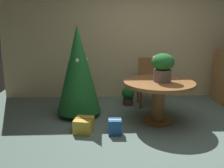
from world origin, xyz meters
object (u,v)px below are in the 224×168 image
at_px(round_dining_table, 159,91).
at_px(gift_box_gold, 84,125).
at_px(holiday_tree, 78,69).
at_px(flower_vase, 163,66).
at_px(potted_plant, 128,95).
at_px(wooden_chair_far, 148,79).
at_px(gift_box_blue, 115,127).

height_order(round_dining_table, gift_box_gold, round_dining_table).
bearing_deg(holiday_tree, flower_vase, -15.60).
height_order(flower_vase, holiday_tree, holiday_tree).
bearing_deg(potted_plant, gift_box_gold, -122.68).
bearing_deg(wooden_chair_far, gift_box_blue, -117.85).
distance_m(round_dining_table, flower_vase, 0.43).
height_order(gift_box_blue, gift_box_gold, gift_box_blue).
distance_m(flower_vase, gift_box_blue, 1.26).
xyz_separation_m(gift_box_gold, potted_plant, (0.83, 1.30, 0.10)).
relative_size(wooden_chair_far, gift_box_gold, 2.74).
xyz_separation_m(holiday_tree, gift_box_blue, (0.60, -0.86, -0.74)).
height_order(flower_vase, wooden_chair_far, flower_vase).
bearing_deg(flower_vase, holiday_tree, 164.40).
bearing_deg(holiday_tree, gift_box_blue, -54.88).
relative_size(round_dining_table, flower_vase, 2.52).
height_order(round_dining_table, wooden_chair_far, wooden_chair_far).
height_order(gift_box_gold, potted_plant, potted_plant).
bearing_deg(gift_box_blue, potted_plant, 75.84).
bearing_deg(holiday_tree, potted_plant, 29.90).
distance_m(flower_vase, gift_box_gold, 1.59).
height_order(round_dining_table, potted_plant, round_dining_table).
bearing_deg(flower_vase, round_dining_table, 177.98).
bearing_deg(wooden_chair_far, holiday_tree, -156.88).
distance_m(gift_box_blue, gift_box_gold, 0.49).
relative_size(flower_vase, holiday_tree, 0.29).
relative_size(flower_vase, gift_box_gold, 1.33).
relative_size(wooden_chair_far, potted_plant, 2.53).
xyz_separation_m(flower_vase, gift_box_gold, (-1.29, -0.35, -0.86)).
height_order(flower_vase, potted_plant, flower_vase).
relative_size(round_dining_table, wooden_chair_far, 1.22).
relative_size(gift_box_gold, potted_plant, 0.92).
height_order(holiday_tree, gift_box_blue, holiday_tree).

